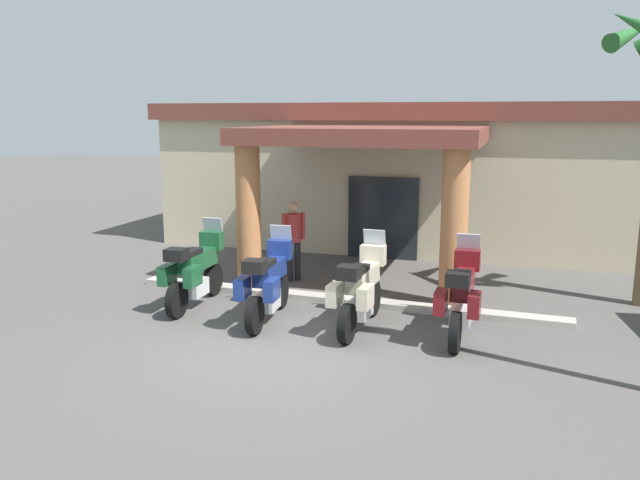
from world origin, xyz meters
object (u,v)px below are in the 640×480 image
object	(u,v)px
motel_building	(406,170)
motorcycle_green	(195,271)
motorcycle_cream	(360,290)
motorcycle_maroon	(461,297)
pedestrian	(294,235)
motorcycle_blue	(268,283)

from	to	relation	value
motel_building	motorcycle_green	size ratio (longest dim) A/B	6.12
motorcycle_cream	motorcycle_maroon	world-z (taller)	same
motel_building	pedestrian	xyz separation A→B (m)	(-1.14, -6.17, -0.97)
motorcycle_blue	motorcycle_cream	xyz separation A→B (m)	(1.68, 0.13, 0.00)
motorcycle_cream	motorcycle_maroon	bearing A→B (deg)	-83.87
motorcycle_green	motorcycle_cream	size ratio (longest dim) A/B	1.00
motorcycle_maroon	motorcycle_blue	bearing A→B (deg)	93.67
motorcycle_green	motorcycle_blue	bearing A→B (deg)	-105.20
motorcycle_cream	pedestrian	world-z (taller)	pedestrian
motorcycle_green	motorcycle_blue	world-z (taller)	same
pedestrian	motorcycle_cream	bearing A→B (deg)	-179.43
motel_building	motorcycle_blue	xyz separation A→B (m)	(-0.51, -8.95, -1.31)
motorcycle_cream	motorcycle_green	bearing A→B (deg)	86.88
motorcycle_maroon	pedestrian	distance (m)	4.72
motorcycle_maroon	motorcycle_green	bearing A→B (deg)	88.28
motorcycle_green	pedestrian	size ratio (longest dim) A/B	1.25
motorcycle_green	motorcycle_cream	world-z (taller)	same
motel_building	motorcycle_maroon	distance (m)	9.20
motorcycle_green	motorcycle_blue	distance (m)	1.72
motorcycle_blue	motorcycle_maroon	world-z (taller)	same
motorcycle_green	motorcycle_maroon	distance (m)	5.05
motorcycle_cream	motorcycle_blue	bearing A→B (deg)	94.59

